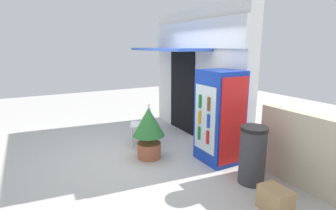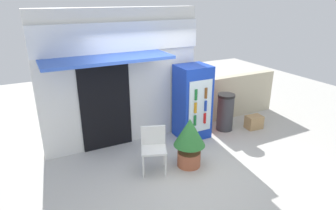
# 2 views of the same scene
# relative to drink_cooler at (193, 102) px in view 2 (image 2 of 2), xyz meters

# --- Properties ---
(ground) EXTENTS (16.00, 16.00, 0.00)m
(ground) POSITION_rel_drink_cooler_xyz_m (-1.00, -1.07, -0.86)
(ground) COLOR beige
(storefront_building) EXTENTS (3.51, 1.19, 2.97)m
(storefront_building) POSITION_rel_drink_cooler_xyz_m (-1.55, 0.50, 0.68)
(storefront_building) COLOR silver
(storefront_building) RESTS_ON ground
(drink_cooler) EXTENTS (0.75, 0.71, 1.73)m
(drink_cooler) POSITION_rel_drink_cooler_xyz_m (0.00, 0.00, 0.00)
(drink_cooler) COLOR #1438B2
(drink_cooler) RESTS_ON ground
(plastic_chair) EXTENTS (0.59, 0.57, 0.87)m
(plastic_chair) POSITION_rel_drink_cooler_xyz_m (-1.42, -0.91, -0.34)
(plastic_chair) COLOR silver
(plastic_chair) RESTS_ON ground
(potted_plant_near_shop) EXTENTS (0.62, 0.62, 1.01)m
(potted_plant_near_shop) POSITION_rel_drink_cooler_xyz_m (-0.75, -1.10, -0.27)
(potted_plant_near_shop) COLOR #AD5B3D
(potted_plant_near_shop) RESTS_ON ground
(trash_bin) EXTENTS (0.43, 0.43, 0.93)m
(trash_bin) POSITION_rel_drink_cooler_xyz_m (0.92, -0.07, -0.39)
(trash_bin) COLOR #38383D
(trash_bin) RESTS_ON ground
(stone_boundary_wall) EXTENTS (2.39, 0.22, 1.17)m
(stone_boundary_wall) POSITION_rel_drink_cooler_xyz_m (1.79, 0.55, -0.28)
(stone_boundary_wall) COLOR beige
(stone_boundary_wall) RESTS_ON ground
(cardboard_box) EXTENTS (0.43, 0.32, 0.33)m
(cardboard_box) POSITION_rel_drink_cooler_xyz_m (1.63, -0.36, -0.70)
(cardboard_box) COLOR tan
(cardboard_box) RESTS_ON ground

